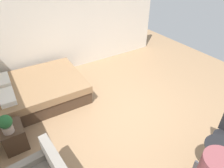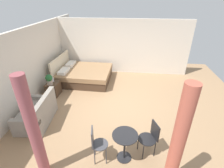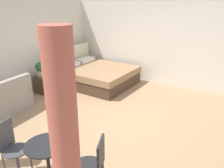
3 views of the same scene
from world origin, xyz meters
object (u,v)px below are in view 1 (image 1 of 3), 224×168
at_px(bed, 38,90).
at_px(balcony_table, 219,156).
at_px(potted_plant, 6,124).
at_px(nightstand, 14,136).
at_px(vase, 7,121).

height_order(bed, balcony_table, bed).
bearing_deg(balcony_table, potted_plant, 49.40).
relative_size(nightstand, vase, 3.27).
relative_size(bed, potted_plant, 5.81).
height_order(vase, balcony_table, balcony_table).
xyz_separation_m(nightstand, vase, (0.12, 0.03, 0.33)).
bearing_deg(nightstand, bed, -32.56).
relative_size(nightstand, balcony_table, 0.74).
height_order(nightstand, vase, vase).
xyz_separation_m(potted_plant, balcony_table, (-2.46, -2.87, -0.21)).
distance_m(potted_plant, balcony_table, 3.79).
relative_size(nightstand, potted_plant, 1.39).
bearing_deg(potted_plant, nightstand, -23.16).
bearing_deg(vase, potted_plant, 175.89).
relative_size(potted_plant, vase, 2.36).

